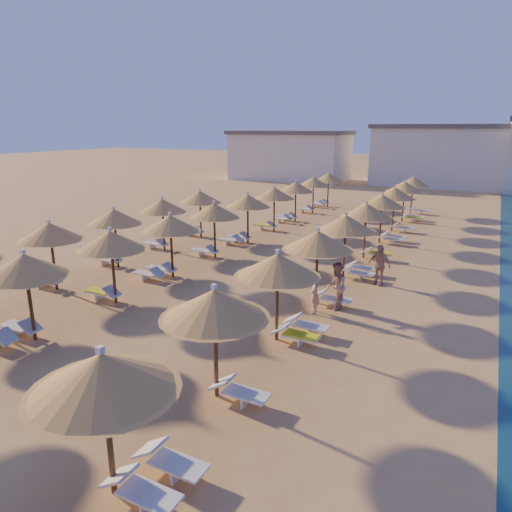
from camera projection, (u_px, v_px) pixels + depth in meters
The scene contains 9 objects.
ground at pixel (209, 313), 17.66m from camera, with size 220.00×220.00×0.00m, color tan.
hotel_blocks at pixel (437, 155), 54.33m from camera, with size 49.05×10.63×8.10m.
parasol_row_east at pixel (333, 232), 19.63m from camera, with size 2.86×44.53×3.17m.
parasol_row_west at pixel (194, 217), 22.84m from camera, with size 2.86×44.53×3.17m.
parasol_row_inland at pixel (85, 224), 21.16m from camera, with size 2.86×21.80×3.17m.
loungers at pixel (229, 271), 21.73m from camera, with size 13.76×42.24×0.66m.
beachgoer_c at pixel (379, 265), 20.65m from camera, with size 1.10×0.46×1.88m, color tan.
beachgoer_a at pixel (315, 294), 17.51m from camera, with size 0.57×0.37×1.55m, color tan.
beachgoer_b at pixel (336, 286), 17.86m from camera, with size 0.92×0.71×1.88m, color tan.
Camera 1 is at (9.18, -13.70, 6.95)m, focal length 32.00 mm.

